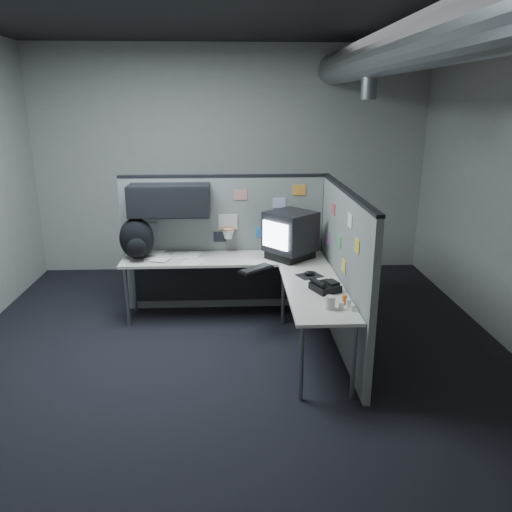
{
  "coord_description": "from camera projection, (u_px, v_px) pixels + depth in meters",
  "views": [
    {
      "loc": [
        0.01,
        -4.45,
        2.43
      ],
      "look_at": [
        0.24,
        0.35,
        0.94
      ],
      "focal_mm": 35.0,
      "sensor_mm": 36.0,
      "label": 1
    }
  ],
  "objects": [
    {
      "name": "monitor",
      "position": [
        290.0,
        235.0,
        5.58
      ],
      "size": [
        0.66,
        0.66,
        0.53
      ],
      "rotation": [
        0.0,
        0.0,
        -0.06
      ],
      "color": "black",
      "rests_on": "desk"
    },
    {
      "name": "partition_right",
      "position": [
        343.0,
        270.0,
        4.98
      ],
      "size": [
        0.07,
        2.23,
        1.63
      ],
      "color": "slate",
      "rests_on": "ground"
    },
    {
      "name": "room",
      "position": [
        294.0,
        141.0,
        4.37
      ],
      "size": [
        5.62,
        5.62,
        3.22
      ],
      "color": "black",
      "rests_on": "ground"
    },
    {
      "name": "bottles",
      "position": [
        346.0,
        303.0,
        4.3
      ],
      "size": [
        0.14,
        0.18,
        0.08
      ],
      "rotation": [
        0.0,
        0.0,
        -0.18
      ],
      "color": "silver",
      "rests_on": "desk"
    },
    {
      "name": "desk",
      "position": [
        246.0,
        275.0,
        5.46
      ],
      "size": [
        2.31,
        2.11,
        0.73
      ],
      "color": "beige",
      "rests_on": "ground"
    },
    {
      "name": "cup",
      "position": [
        330.0,
        303.0,
        4.26
      ],
      "size": [
        0.11,
        0.11,
        0.11
      ],
      "primitive_type": "cylinder",
      "rotation": [
        0.0,
        0.0,
        0.34
      ],
      "color": "beige",
      "rests_on": "desk"
    },
    {
      "name": "keyboard",
      "position": [
        256.0,
        269.0,
        5.24
      ],
      "size": [
        0.39,
        0.38,
        0.04
      ],
      "rotation": [
        0.0,
        0.0,
        -0.04
      ],
      "color": "black",
      "rests_on": "desk"
    },
    {
      "name": "mouse",
      "position": [
        309.0,
        274.0,
        5.08
      ],
      "size": [
        0.29,
        0.27,
        0.05
      ],
      "rotation": [
        0.0,
        0.0,
        -0.35
      ],
      "color": "black",
      "rests_on": "desk"
    },
    {
      "name": "backpack",
      "position": [
        137.0,
        239.0,
        5.57
      ],
      "size": [
        0.43,
        0.41,
        0.47
      ],
      "rotation": [
        0.0,
        0.0,
        -0.19
      ],
      "color": "black",
      "rests_on": "desk"
    },
    {
      "name": "partition_back",
      "position": [
        211.0,
        230.0,
        5.84
      ],
      "size": [
        2.44,
        0.42,
        1.63
      ],
      "color": "slate",
      "rests_on": "ground"
    },
    {
      "name": "phone",
      "position": [
        325.0,
        286.0,
        4.67
      ],
      "size": [
        0.3,
        0.31,
        0.11
      ],
      "rotation": [
        0.0,
        0.0,
        0.25
      ],
      "color": "black",
      "rests_on": "desk"
    },
    {
      "name": "papers",
      "position": [
        173.0,
        256.0,
        5.7
      ],
      "size": [
        0.75,
        0.65,
        0.02
      ],
      "rotation": [
        0.0,
        0.0,
        -0.33
      ],
      "color": "white",
      "rests_on": "desk"
    }
  ]
}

